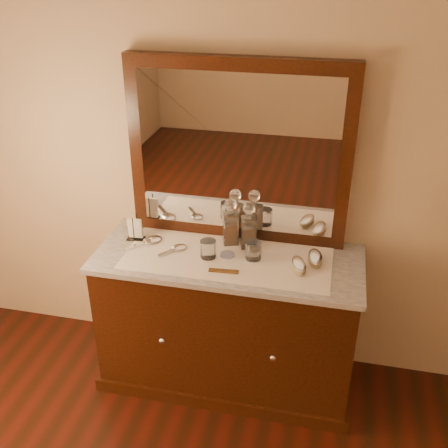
{
  "coord_description": "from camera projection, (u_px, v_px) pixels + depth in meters",
  "views": [
    {
      "loc": [
        0.51,
        -0.4,
        2.33
      ],
      "look_at": [
        0.0,
        1.85,
        1.1
      ],
      "focal_mm": 42.17,
      "sensor_mm": 36.0,
      "label": 1
    }
  ],
  "objects": [
    {
      "name": "brush_near",
      "position": [
        299.0,
        266.0,
        2.69
      ],
      "size": [
        0.11,
        0.17,
        0.04
      ],
      "color": "#97865C",
      "rests_on": "lace_runner"
    },
    {
      "name": "brush_far",
      "position": [
        315.0,
        258.0,
        2.75
      ],
      "size": [
        0.1,
        0.17,
        0.05
      ],
      "color": "#97865C",
      "rests_on": "lace_runner"
    },
    {
      "name": "decanter_left",
      "position": [
        231.0,
        226.0,
        2.89
      ],
      "size": [
        0.1,
        0.1,
        0.27
      ],
      "color": "#9B5516",
      "rests_on": "lace_runner"
    },
    {
      "name": "dresser_plinth",
      "position": [
        228.0,
        370.0,
        3.2
      ],
      "size": [
        1.46,
        0.59,
        0.08
      ],
      "primitive_type": "cube",
      "color": "black",
      "rests_on": "floor"
    },
    {
      "name": "mirror_glass",
      "position": [
        237.0,
        155.0,
        2.77
      ],
      "size": [
        1.06,
        0.01,
        0.86
      ],
      "primitive_type": "cube",
      "color": "white",
      "rests_on": "marble_top"
    },
    {
      "name": "comb",
      "position": [
        224.0,
        271.0,
        2.68
      ],
      "size": [
        0.16,
        0.04,
        0.01
      ],
      "primitive_type": "cube",
      "rotation": [
        0.0,
        0.0,
        0.07
      ],
      "color": "brown",
      "rests_on": "lace_runner"
    },
    {
      "name": "dresser_cabinet",
      "position": [
        228.0,
        322.0,
        3.03
      ],
      "size": [
        1.4,
        0.55,
        0.82
      ],
      "primitive_type": "cube",
      "color": "black",
      "rests_on": "floor"
    },
    {
      "name": "mirror_frame",
      "position": [
        238.0,
        153.0,
        2.79
      ],
      "size": [
        1.2,
        0.08,
        1.0
      ],
      "primitive_type": "cube",
      "color": "black",
      "rests_on": "marble_top"
    },
    {
      "name": "decanter_right",
      "position": [
        249.0,
        230.0,
        2.86
      ],
      "size": [
        0.1,
        0.1,
        0.27
      ],
      "color": "#9B5516",
      "rests_on": "lace_runner"
    },
    {
      "name": "napkin_rack",
      "position": [
        135.0,
        230.0,
        2.96
      ],
      "size": [
        0.1,
        0.07,
        0.15
      ],
      "color": "black",
      "rests_on": "marble_top"
    },
    {
      "name": "hand_mirror_outer",
      "position": [
        149.0,
        241.0,
        2.94
      ],
      "size": [
        0.19,
        0.21,
        0.02
      ],
      "color": "silver",
      "rests_on": "lace_runner"
    },
    {
      "name": "knob_left",
      "position": [
        162.0,
        341.0,
        2.82
      ],
      "size": [
        0.04,
        0.04,
        0.04
      ],
      "primitive_type": "sphere",
      "color": "silver",
      "rests_on": "dresser_cabinet"
    },
    {
      "name": "pin_dish",
      "position": [
        227.0,
        255.0,
        2.81
      ],
      "size": [
        0.09,
        0.09,
        0.01
      ],
      "primitive_type": "cylinder",
      "rotation": [
        0.0,
        0.0,
        0.15
      ],
      "color": "silver",
      "rests_on": "lace_runner"
    },
    {
      "name": "lace_runner",
      "position": [
        227.0,
        258.0,
        2.8
      ],
      "size": [
        1.1,
        0.45,
        0.0
      ],
      "primitive_type": "cube",
      "color": "white",
      "rests_on": "marble_top"
    },
    {
      "name": "marble_top",
      "position": [
        228.0,
        259.0,
        2.83
      ],
      "size": [
        1.44,
        0.59,
        0.03
      ],
      "primitive_type": "cube",
      "color": "silver",
      "rests_on": "dresser_cabinet"
    },
    {
      "name": "tumblers",
      "position": [
        231.0,
        250.0,
        2.78
      ],
      "size": [
        0.32,
        0.12,
        0.1
      ],
      "color": "white",
      "rests_on": "lace_runner"
    },
    {
      "name": "hand_mirror_inner",
      "position": [
        177.0,
        248.0,
        2.87
      ],
      "size": [
        0.14,
        0.17,
        0.02
      ],
      "color": "silver",
      "rests_on": "lace_runner"
    },
    {
      "name": "knob_right",
      "position": [
        273.0,
        358.0,
        2.7
      ],
      "size": [
        0.04,
        0.04,
        0.04
      ],
      "primitive_type": "sphere",
      "color": "silver",
      "rests_on": "dresser_cabinet"
    }
  ]
}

